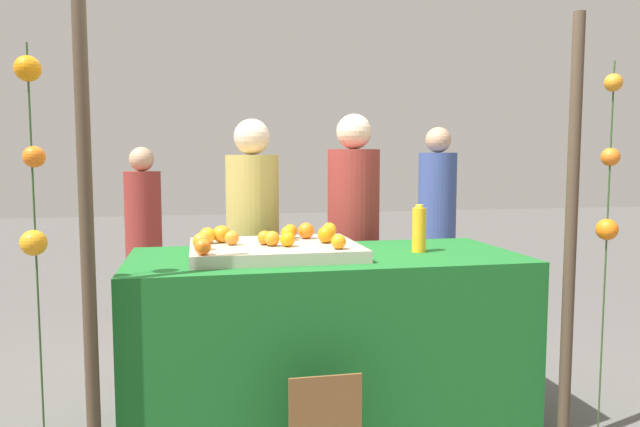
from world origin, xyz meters
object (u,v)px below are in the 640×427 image
object	(u,v)px
orange_1	(203,247)
vendor_left	(253,260)
juice_bottle	(419,229)
vendor_right	(353,253)
stall_counter	(326,340)
orange_0	(288,233)

from	to	relation	value
orange_1	vendor_left	size ratio (longest dim) A/B	0.05
juice_bottle	vendor_right	distance (m)	0.83
orange_1	vendor_left	world-z (taller)	vendor_left
stall_counter	vendor_right	bearing A→B (deg)	65.39
stall_counter	vendor_right	distance (m)	0.90
vendor_right	vendor_left	bearing A→B (deg)	-177.08
vendor_left	orange_0	bearing A→B (deg)	-77.26
stall_counter	orange_1	size ratio (longest dim) A/B	26.57
orange_0	juice_bottle	world-z (taller)	juice_bottle
orange_0	juice_bottle	distance (m)	0.70
juice_bottle	stall_counter	bearing A→B (deg)	177.84
stall_counter	orange_0	distance (m)	0.60
stall_counter	orange_0	bearing A→B (deg)	143.00
stall_counter	vendor_left	bearing A→B (deg)	113.19
stall_counter	juice_bottle	xyz separation A→B (m)	(0.50, -0.02, 0.58)
juice_bottle	vendor_left	bearing A→B (deg)	137.45
stall_counter	vendor_left	world-z (taller)	vendor_left
juice_bottle	vendor_right	world-z (taller)	vendor_right
stall_counter	vendor_right	size ratio (longest dim) A/B	1.19
juice_bottle	orange_1	bearing A→B (deg)	-167.86
vendor_left	vendor_right	xyz separation A→B (m)	(0.66, 0.03, 0.02)
orange_0	vendor_right	xyz separation A→B (m)	(0.53, 0.63, -0.22)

